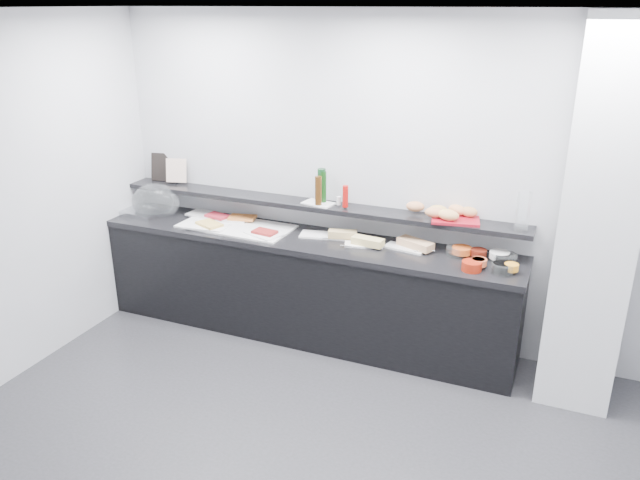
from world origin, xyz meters
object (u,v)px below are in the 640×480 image
at_px(framed_print, 164,167).
at_px(condiment_tray, 319,203).
at_px(cloche_base, 143,212).
at_px(bread_tray, 456,220).
at_px(carafe, 523,212).
at_px(sandwich_plate_mid, 364,245).

xyz_separation_m(framed_print, condiment_tray, (1.63, -0.12, -0.12)).
distance_m(cloche_base, framed_print, 0.48).
bearing_deg(condiment_tray, bread_tray, 11.68).
height_order(condiment_tray, carafe, carafe).
height_order(cloche_base, condiment_tray, condiment_tray).
relative_size(sandwich_plate_mid, bread_tray, 0.85).
bearing_deg(bread_tray, sandwich_plate_mid, -177.59).
height_order(framed_print, bread_tray, framed_print).
bearing_deg(sandwich_plate_mid, bread_tray, -4.56).
height_order(sandwich_plate_mid, carafe, carafe).
bearing_deg(carafe, framed_print, 177.46).
distance_m(sandwich_plate_mid, bread_tray, 0.75).
xyz_separation_m(cloche_base, bread_tray, (2.82, 0.21, 0.24)).
bearing_deg(sandwich_plate_mid, framed_print, 154.74).
distance_m(condiment_tray, bread_tray, 1.14).
relative_size(cloche_base, bread_tray, 1.11).
xyz_separation_m(cloche_base, framed_print, (0.05, 0.31, 0.36)).
bearing_deg(cloche_base, framed_print, 90.44).
bearing_deg(bread_tray, framed_print, 166.86).
xyz_separation_m(bread_tray, carafe, (0.49, -0.04, 0.14)).
bearing_deg(bread_tray, carafe, -15.52).
bearing_deg(cloche_base, condiment_tray, 15.49).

